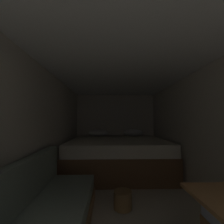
% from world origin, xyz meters
% --- Properties ---
extents(ground_plane, '(6.77, 6.77, 0.00)m').
position_xyz_m(ground_plane, '(0.00, 1.88, 0.00)').
color(ground_plane, '#B2A893').
extents(wall_back, '(2.44, 0.05, 1.99)m').
position_xyz_m(wall_back, '(0.00, 4.29, 1.00)').
color(wall_back, beige).
rests_on(wall_back, ground).
extents(wall_left, '(0.05, 4.77, 1.99)m').
position_xyz_m(wall_left, '(-1.20, 1.88, 1.00)').
color(wall_left, beige).
rests_on(wall_left, ground).
extents(wall_right, '(0.05, 4.77, 1.99)m').
position_xyz_m(wall_right, '(1.20, 1.88, 1.00)').
color(wall_right, beige).
rests_on(wall_right, ground).
extents(ceiling_slab, '(2.44, 4.77, 0.05)m').
position_xyz_m(ceiling_slab, '(0.00, 1.88, 2.02)').
color(ceiling_slab, white).
rests_on(ceiling_slab, wall_left).
extents(bed, '(2.22, 1.84, 0.95)m').
position_xyz_m(bed, '(0.00, 3.31, 0.38)').
color(bed, brown).
rests_on(bed, ground).
extents(wicker_basket, '(0.25, 0.25, 0.23)m').
position_xyz_m(wicker_basket, '(-0.02, 1.83, 0.12)').
color(wicker_basket, olive).
rests_on(wicker_basket, ground).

